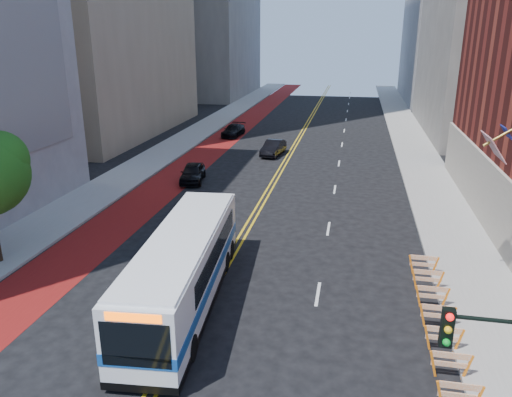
{
  "coord_description": "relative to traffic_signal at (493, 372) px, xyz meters",
  "views": [
    {
      "loc": [
        5.94,
        -14.01,
        11.13
      ],
      "look_at": [
        1.57,
        8.0,
        3.65
      ],
      "focal_mm": 35.0,
      "sensor_mm": 36.0,
      "label": 1
    }
  ],
  "objects": [
    {
      "name": "center_line_outer",
      "position": [
        -9.23,
        33.51,
        -3.72
      ],
      "size": [
        0.14,
        140.0,
        0.01
      ],
      "primitive_type": "cube",
      "color": "gold",
      "rests_on": "ground"
    },
    {
      "name": "ground",
      "position": [
        -9.41,
        3.51,
        -3.72
      ],
      "size": [
        160.0,
        160.0,
        0.0
      ],
      "primitive_type": "plane",
      "color": "black",
      "rests_on": "ground"
    },
    {
      "name": "center_line_inner",
      "position": [
        -9.59,
        33.51,
        -3.72
      ],
      "size": [
        0.14,
        140.0,
        0.01
      ],
      "primitive_type": "cube",
      "color": "gold",
      "rests_on": "ground"
    },
    {
      "name": "bus_lane_paint",
      "position": [
        -17.51,
        33.51,
        -3.72
      ],
      "size": [
        3.6,
        140.0,
        0.01
      ],
      "primitive_type": "cube",
      "color": "maroon",
      "rests_on": "ground"
    },
    {
      "name": "car_c",
      "position": [
        -16.83,
        43.71,
        -3.07
      ],
      "size": [
        2.17,
        4.61,
        1.3
      ],
      "primitive_type": "imported",
      "rotation": [
        0.0,
        0.0,
        -0.08
      ],
      "color": "black",
      "rests_on": "ground"
    },
    {
      "name": "car_b",
      "position": [
        -10.91,
        35.5,
        -3.01
      ],
      "size": [
        2.01,
        4.46,
        1.42
      ],
      "primitive_type": "imported",
      "rotation": [
        0.0,
        0.0,
        -0.12
      ],
      "color": "black",
      "rests_on": "ground"
    },
    {
      "name": "construction_barriers",
      "position": [
        0.19,
        6.94,
        -3.05
      ],
      "size": [
        1.42,
        10.91,
        1.0
      ],
      "color": "orange",
      "rests_on": "ground"
    },
    {
      "name": "transit_bus",
      "position": [
        -10.18,
        7.68,
        -2.02
      ],
      "size": [
        3.55,
        12.01,
        3.25
      ],
      "rotation": [
        0.0,
        0.0,
        0.08
      ],
      "color": "white",
      "rests_on": "ground"
    },
    {
      "name": "car_a",
      "position": [
        -15.67,
        25.47,
        -3.01
      ],
      "size": [
        2.35,
        4.41,
        1.43
      ],
      "primitive_type": "imported",
      "rotation": [
        0.0,
        0.0,
        0.17
      ],
      "color": "black",
      "rests_on": "ground"
    },
    {
      "name": "sidewalk_right",
      "position": [
        2.59,
        33.51,
        -3.65
      ],
      "size": [
        4.0,
        140.0,
        0.15
      ],
      "primitive_type": "cube",
      "color": "gray",
      "rests_on": "ground"
    },
    {
      "name": "sidewalk_left",
      "position": [
        -21.41,
        33.51,
        -3.65
      ],
      "size": [
        4.0,
        140.0,
        0.15
      ],
      "primitive_type": "cube",
      "color": "gray",
      "rests_on": "ground"
    },
    {
      "name": "lane_dashes",
      "position": [
        -4.61,
        41.51,
        -3.72
      ],
      "size": [
        0.14,
        98.2,
        0.01
      ],
      "color": "silver",
      "rests_on": "ground"
    },
    {
      "name": "traffic_signal",
      "position": [
        0.0,
        0.0,
        0.0
      ],
      "size": [
        2.21,
        0.34,
        5.07
      ],
      "color": "black",
      "rests_on": "sidewalk_right"
    }
  ]
}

